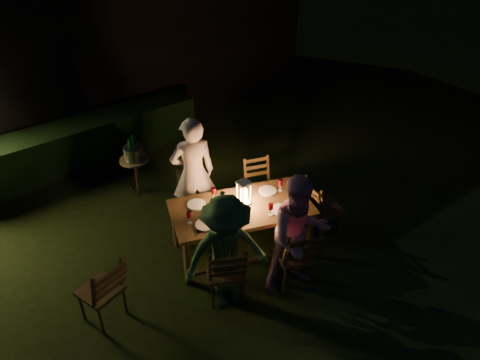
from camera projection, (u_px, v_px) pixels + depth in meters
garden_envelope at (51, 38)px, 9.46m from camera, size 40.00×40.00×3.20m
dining_table at (241, 211)px, 6.17m from camera, size 2.04×1.47×0.76m
chair_near_left at (226, 281)px, 5.67m from camera, size 0.61×0.63×1.00m
chair_near_right at (294, 264)px, 5.90m from camera, size 0.59×0.62×1.02m
chair_far_left at (196, 209)px, 6.89m from camera, size 0.52×0.54×0.92m
chair_far_right at (260, 197)px, 7.16m from camera, size 0.52×0.54×0.90m
chair_end at (323, 217)px, 6.71m from camera, size 0.55×0.53×0.98m
chair_spare at (104, 300)px, 5.42m from camera, size 0.55×0.58×0.98m
person_house_side at (193, 173)px, 6.61m from camera, size 0.73×0.60×1.73m
person_opp_right at (299, 236)px, 5.57m from camera, size 0.95×0.85×1.63m
person_opp_left at (227, 254)px, 5.36m from camera, size 1.15×0.88×1.56m
lantern at (244, 194)px, 6.10m from camera, size 0.16×0.16×0.35m
plate_far_left at (197, 204)px, 6.16m from camera, size 0.25×0.25×0.01m
plate_near_left at (205, 225)px, 5.81m from camera, size 0.25×0.25×0.01m
plate_far_right at (267, 191)px, 6.42m from camera, size 0.25×0.25×0.01m
plate_near_right at (280, 209)px, 6.07m from camera, size 0.25×0.25×0.01m
wineglass_a at (214, 194)px, 6.23m from camera, size 0.06×0.06×0.18m
wineglass_b at (189, 217)px, 5.80m from camera, size 0.06×0.06×0.18m
wineglass_c at (271, 209)px, 5.94m from camera, size 0.06×0.06×0.18m
wineglass_d at (280, 185)px, 6.38m from camera, size 0.06×0.06×0.18m
wineglass_e at (241, 216)px, 5.82m from camera, size 0.06×0.06×0.18m
bottle_table at (223, 202)px, 5.99m from camera, size 0.07×0.07×0.28m
napkin_left at (238, 223)px, 5.84m from camera, size 0.18×0.14×0.01m
napkin_right at (289, 212)px, 6.03m from camera, size 0.18×0.14×0.01m
phone at (201, 230)px, 5.73m from camera, size 0.14×0.07×0.01m
side_table at (135, 163)px, 7.44m from camera, size 0.46×0.46×0.62m
ice_bucket at (133, 153)px, 7.34m from camera, size 0.30×0.30×0.22m
bottle_bucket_a at (131, 152)px, 7.26m from camera, size 0.07×0.07×0.32m
bottle_bucket_b at (135, 148)px, 7.36m from camera, size 0.07×0.07×0.32m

